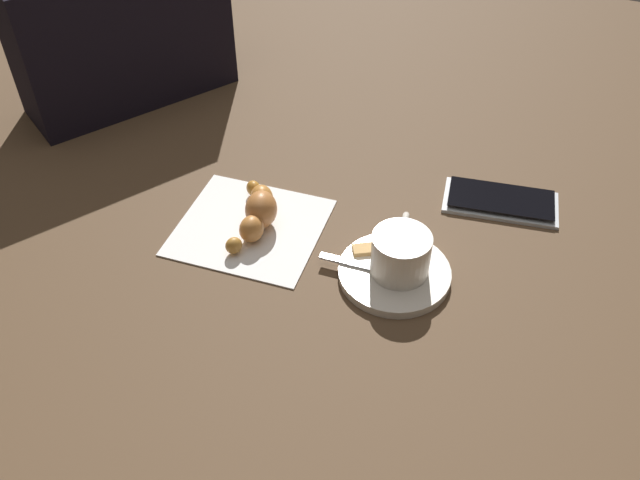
{
  "coord_description": "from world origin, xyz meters",
  "views": [
    {
      "loc": [
        0.24,
        -0.56,
        0.59
      ],
      "look_at": [
        0.01,
        -0.0,
        0.02
      ],
      "focal_mm": 38.4,
      "sensor_mm": 36.0,
      "label": 1
    }
  ],
  "objects_px": {
    "espresso_cup": "(401,253)",
    "cell_phone": "(501,201)",
    "teaspoon": "(389,272)",
    "napkin": "(251,225)",
    "sugar_packet": "(377,248)",
    "laptop_bag": "(121,32)",
    "saucer": "(394,273)",
    "croissant": "(258,211)"
  },
  "relations": [
    {
      "from": "teaspoon",
      "to": "napkin",
      "type": "distance_m",
      "value": 0.19
    },
    {
      "from": "saucer",
      "to": "laptop_bag",
      "type": "distance_m",
      "value": 0.57
    },
    {
      "from": "saucer",
      "to": "teaspoon",
      "type": "relative_size",
      "value": 1.04
    },
    {
      "from": "espresso_cup",
      "to": "cell_phone",
      "type": "height_order",
      "value": "espresso_cup"
    },
    {
      "from": "croissant",
      "to": "cell_phone",
      "type": "height_order",
      "value": "croissant"
    },
    {
      "from": "teaspoon",
      "to": "cell_phone",
      "type": "relative_size",
      "value": 0.81
    },
    {
      "from": "croissant",
      "to": "cell_phone",
      "type": "distance_m",
      "value": 0.32
    },
    {
      "from": "saucer",
      "to": "teaspoon",
      "type": "xyz_separation_m",
      "value": [
        -0.0,
        -0.01,
        0.01
      ]
    },
    {
      "from": "sugar_packet",
      "to": "croissant",
      "type": "height_order",
      "value": "croissant"
    },
    {
      "from": "croissant",
      "to": "laptop_bag",
      "type": "height_order",
      "value": "laptop_bag"
    },
    {
      "from": "teaspoon",
      "to": "napkin",
      "type": "bearing_deg",
      "value": 173.22
    },
    {
      "from": "saucer",
      "to": "cell_phone",
      "type": "height_order",
      "value": "same"
    },
    {
      "from": "napkin",
      "to": "cell_phone",
      "type": "relative_size",
      "value": 1.13
    },
    {
      "from": "teaspoon",
      "to": "napkin",
      "type": "relative_size",
      "value": 0.71
    },
    {
      "from": "croissant",
      "to": "espresso_cup",
      "type": "bearing_deg",
      "value": -4.64
    },
    {
      "from": "napkin",
      "to": "teaspoon",
      "type": "bearing_deg",
      "value": -6.78
    },
    {
      "from": "laptop_bag",
      "to": "espresso_cup",
      "type": "bearing_deg",
      "value": 98.26
    },
    {
      "from": "teaspoon",
      "to": "cell_phone",
      "type": "bearing_deg",
      "value": 63.75
    },
    {
      "from": "teaspoon",
      "to": "sugar_packet",
      "type": "relative_size",
      "value": 2.13
    },
    {
      "from": "saucer",
      "to": "espresso_cup",
      "type": "distance_m",
      "value": 0.03
    },
    {
      "from": "croissant",
      "to": "laptop_bag",
      "type": "relative_size",
      "value": 0.42
    },
    {
      "from": "croissant",
      "to": "cell_phone",
      "type": "xyz_separation_m",
      "value": [
        0.28,
        0.16,
        -0.02
      ]
    },
    {
      "from": "saucer",
      "to": "cell_phone",
      "type": "xyz_separation_m",
      "value": [
        0.09,
        0.18,
        -0.0
      ]
    },
    {
      "from": "teaspoon",
      "to": "croissant",
      "type": "bearing_deg",
      "value": 171.42
    },
    {
      "from": "cell_phone",
      "to": "saucer",
      "type": "bearing_deg",
      "value": -116.11
    },
    {
      "from": "laptop_bag",
      "to": "napkin",
      "type": "bearing_deg",
      "value": 87.82
    },
    {
      "from": "saucer",
      "to": "croissant",
      "type": "xyz_separation_m",
      "value": [
        -0.19,
        0.02,
        0.02
      ]
    },
    {
      "from": "croissant",
      "to": "laptop_bag",
      "type": "bearing_deg",
      "value": 147.68
    },
    {
      "from": "cell_phone",
      "to": "croissant",
      "type": "bearing_deg",
      "value": -149.77
    },
    {
      "from": "espresso_cup",
      "to": "croissant",
      "type": "xyz_separation_m",
      "value": [
        -0.19,
        0.02,
        -0.01
      ]
    },
    {
      "from": "sugar_packet",
      "to": "cell_phone",
      "type": "bearing_deg",
      "value": -157.4
    },
    {
      "from": "cell_phone",
      "to": "laptop_bag",
      "type": "xyz_separation_m",
      "value": [
        -0.6,
        0.04,
        0.1
      ]
    },
    {
      "from": "saucer",
      "to": "laptop_bag",
      "type": "xyz_separation_m",
      "value": [
        -0.51,
        0.23,
        0.1
      ]
    },
    {
      "from": "sugar_packet",
      "to": "laptop_bag",
      "type": "bearing_deg",
      "value": -52.89
    },
    {
      "from": "sugar_packet",
      "to": "cell_phone",
      "type": "relative_size",
      "value": 0.38
    },
    {
      "from": "espresso_cup",
      "to": "teaspoon",
      "type": "bearing_deg",
      "value": -124.91
    },
    {
      "from": "croissant",
      "to": "cell_phone",
      "type": "relative_size",
      "value": 0.85
    },
    {
      "from": "napkin",
      "to": "laptop_bag",
      "type": "xyz_separation_m",
      "value": [
        -0.32,
        0.21,
        0.11
      ]
    },
    {
      "from": "laptop_bag",
      "to": "teaspoon",
      "type": "bearing_deg",
      "value": 96.78
    },
    {
      "from": "saucer",
      "to": "napkin",
      "type": "height_order",
      "value": "saucer"
    },
    {
      "from": "espresso_cup",
      "to": "teaspoon",
      "type": "xyz_separation_m",
      "value": [
        -0.01,
        -0.01,
        -0.02
      ]
    },
    {
      "from": "espresso_cup",
      "to": "teaspoon",
      "type": "distance_m",
      "value": 0.03
    }
  ]
}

